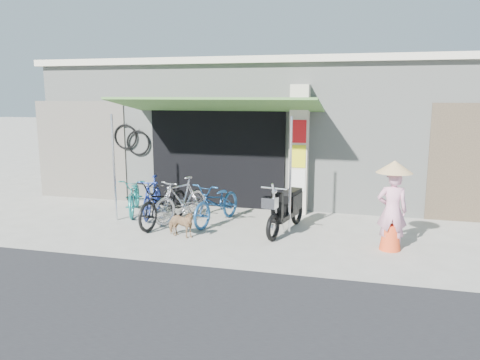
% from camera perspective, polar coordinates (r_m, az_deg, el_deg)
% --- Properties ---
extents(ground, '(80.00, 80.00, 0.00)m').
position_cam_1_polar(ground, '(9.11, -0.36, -7.37)').
color(ground, '#AAA599').
rests_on(ground, ground).
extents(bicycle_shop, '(12.30, 5.30, 3.66)m').
position_cam_1_polar(bicycle_shop, '(13.69, 5.12, 6.43)').
color(bicycle_shop, '#9CA199').
rests_on(bicycle_shop, ground).
extents(shop_pillar, '(0.42, 0.44, 3.00)m').
position_cam_1_polar(shop_pillar, '(10.99, 7.22, 3.64)').
color(shop_pillar, beige).
rests_on(shop_pillar, ground).
extents(awning, '(4.60, 1.88, 2.72)m').
position_cam_1_polar(awning, '(10.49, -2.90, 8.95)').
color(awning, '#3F6A30').
rests_on(awning, ground).
extents(neighbour_left, '(2.60, 0.06, 2.60)m').
position_cam_1_polar(neighbour_left, '(13.22, -18.79, 3.44)').
color(neighbour_left, '#6B665B').
rests_on(neighbour_left, ground).
extents(bike_teal, '(1.12, 1.75, 0.87)m').
position_cam_1_polar(bike_teal, '(11.29, -12.72, -1.84)').
color(bike_teal, '#19736D').
rests_on(bike_teal, ground).
extents(bike_blue, '(0.71, 1.59, 0.93)m').
position_cam_1_polar(bike_blue, '(10.90, -10.67, -2.04)').
color(bike_blue, '#213799').
rests_on(bike_blue, ground).
extents(bike_black, '(0.91, 1.96, 0.99)m').
position_cam_1_polar(bike_black, '(10.19, -9.19, -2.67)').
color(bike_black, black).
rests_on(bike_black, ground).
extents(bike_silver, '(1.06, 1.68, 0.98)m').
position_cam_1_polar(bike_silver, '(10.43, -7.22, -2.36)').
color(bike_silver, silver).
rests_on(bike_silver, ground).
extents(bike_navy, '(1.02, 1.86, 0.93)m').
position_cam_1_polar(bike_navy, '(10.17, -2.79, -2.77)').
color(bike_navy, navy).
rests_on(bike_navy, ground).
extents(street_dog, '(0.69, 0.42, 0.54)m').
position_cam_1_polar(street_dog, '(9.30, -7.24, -5.33)').
color(street_dog, '#96704F').
rests_on(street_dog, ground).
extents(moped, '(0.66, 1.82, 1.04)m').
position_cam_1_polar(moped, '(9.60, 5.70, -3.54)').
color(moped, black).
rests_on(moped, ground).
extents(nun, '(0.64, 0.64, 1.64)m').
position_cam_1_polar(nun, '(8.79, 18.08, -3.01)').
color(nun, pink).
rests_on(nun, ground).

